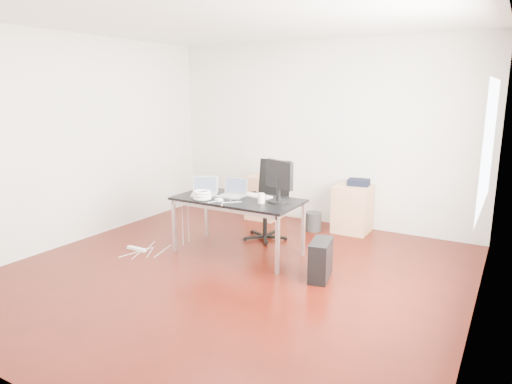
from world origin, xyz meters
The scene contains 18 objects.
room_shell centered at (0.04, 0.00, 1.40)m, with size 5.00×5.00×5.00m.
desk centered at (-0.28, 0.58, 0.68)m, with size 1.60×0.80×0.73m.
office_chair centered at (-0.27, 1.36, 0.61)m, with size 0.51×0.53×1.08m.
filing_cabinet_left centered at (-0.81, 2.23, 0.35)m, with size 0.50×0.50×0.70m, color tan.
filing_cabinet_right centered at (0.68, 2.23, 0.35)m, with size 0.50×0.50×0.70m, color tan.
pc_tower centered at (0.94, 0.36, 0.22)m, with size 0.20×0.45×0.44m, color black.
wastebasket centered at (0.16, 1.98, 0.14)m, with size 0.24×0.24×0.28m, color black.
power_strip centered at (-1.51, 0.01, 0.02)m, with size 0.30×0.06×0.04m, color white.
laptop_left centered at (-0.77, 0.54, 0.79)m, with size 0.41×0.39×0.23m.
laptop_right centered at (-0.40, 0.64, 0.79)m, with size 0.35×0.27×0.23m.
monitor centered at (0.25, 0.68, 1.01)m, with size 0.44×0.26×0.51m.
keyboard centered at (-0.14, 0.79, 0.74)m, with size 0.44×0.14×0.02m, color white.
cup_white centered at (0.09, 0.51, 0.79)m, with size 0.08×0.08×0.12m, color white.
cup_brown centered at (0.09, 0.54, 0.78)m, with size 0.08×0.08×0.10m, color brown.
cable_coil centered at (-0.64, 0.33, 0.78)m, with size 0.24×0.24×0.11m.
power_adapter centered at (-0.41, 0.35, 0.74)m, with size 0.07×0.07×0.03m, color white.
speaker centered at (-0.72, 2.17, 0.79)m, with size 0.09×0.08×0.18m, color #9E9E9E.
navy_garment centered at (0.73, 2.28, 0.74)m, with size 0.30×0.24×0.09m, color black.
Camera 1 is at (2.71, -4.12, 2.05)m, focal length 32.00 mm.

